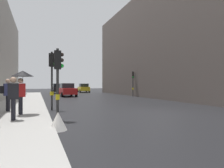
% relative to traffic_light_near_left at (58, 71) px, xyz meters
% --- Properties ---
extents(ground_plane, '(120.00, 120.00, 0.00)m').
position_rel_traffic_light_near_left_xyz_m(ground_plane, '(5.42, -0.08, -2.25)').
color(ground_plane, black).
extents(sidewalk_kerb, '(3.50, 40.00, 0.16)m').
position_rel_traffic_light_near_left_xyz_m(sidewalk_kerb, '(-2.07, 5.92, -2.17)').
color(sidewalk_kerb, '#A8A5A0').
rests_on(sidewalk_kerb, ground).
extents(building_facade_right, '(12.00, 29.13, 13.36)m').
position_rel_traffic_light_near_left_xyz_m(building_facade_right, '(17.16, 10.11, 4.43)').
color(building_facade_right, '#5B514C').
rests_on(building_facade_right, ground).
extents(traffic_light_near_left, '(0.43, 0.24, 3.26)m').
position_rel_traffic_light_near_left_xyz_m(traffic_light_near_left, '(0.00, 0.00, 0.00)').
color(traffic_light_near_left, '#2D2D2D').
rests_on(traffic_light_near_left, ground).
extents(traffic_light_mid_street, '(0.34, 0.45, 3.38)m').
position_rel_traffic_light_near_left_xyz_m(traffic_light_mid_street, '(10.85, 11.96, 0.08)').
color(traffic_light_mid_street, '#2D2D2D').
rests_on(traffic_light_mid_street, ground).
extents(traffic_light_near_right, '(0.44, 0.37, 3.68)m').
position_rel_traffic_light_near_left_xyz_m(traffic_light_near_right, '(-0.00, 3.31, 0.29)').
color(traffic_light_near_right, '#2D2D2D').
rests_on(traffic_light_near_right, ground).
extents(car_red_sedan, '(2.18, 4.28, 1.76)m').
position_rel_traffic_light_near_left_xyz_m(car_red_sedan, '(2.86, 15.91, -1.37)').
color(car_red_sedan, red).
rests_on(car_red_sedan, ground).
extents(car_yellow_taxi, '(2.22, 4.30, 1.76)m').
position_rel_traffic_light_near_left_xyz_m(car_yellow_taxi, '(7.77, 26.43, -1.37)').
color(car_yellow_taxi, yellow).
rests_on(car_yellow_taxi, ground).
extents(car_dark_suv, '(2.08, 4.23, 1.76)m').
position_rel_traffic_light_near_left_xyz_m(car_dark_suv, '(2.54, 24.50, -1.37)').
color(car_dark_suv, black).
rests_on(car_dark_suv, ground).
extents(pedestrian_with_umbrella, '(1.00, 1.00, 2.14)m').
position_rel_traffic_light_near_left_xyz_m(pedestrian_with_umbrella, '(-1.56, 1.34, -0.41)').
color(pedestrian_with_umbrella, black).
rests_on(pedestrian_with_umbrella, sidewalk_kerb).
extents(pedestrian_with_grey_backpack, '(0.65, 0.44, 1.77)m').
position_rel_traffic_light_near_left_xyz_m(pedestrian_with_grey_backpack, '(-2.39, 2.71, -1.08)').
color(pedestrian_with_grey_backpack, black).
rests_on(pedestrian_with_grey_backpack, sidewalk_kerb).
extents(pedestrian_in_dark_coat, '(0.41, 0.36, 1.77)m').
position_rel_traffic_light_near_left_xyz_m(pedestrian_in_dark_coat, '(-1.78, -0.06, -1.12)').
color(pedestrian_in_dark_coat, black).
rests_on(pedestrian_in_dark_coat, sidewalk_kerb).
extents(warning_sign_triangle, '(0.64, 0.64, 0.65)m').
position_rel_traffic_light_near_left_xyz_m(warning_sign_triangle, '(-0.20, -1.85, -1.92)').
color(warning_sign_triangle, silver).
rests_on(warning_sign_triangle, ground).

